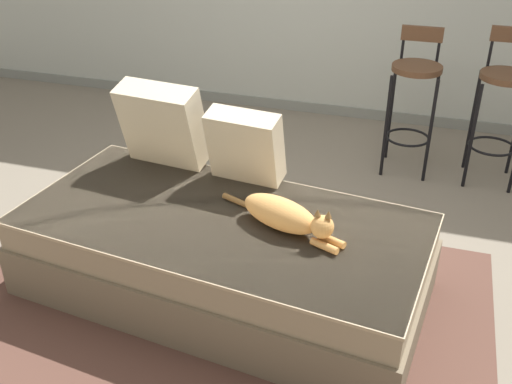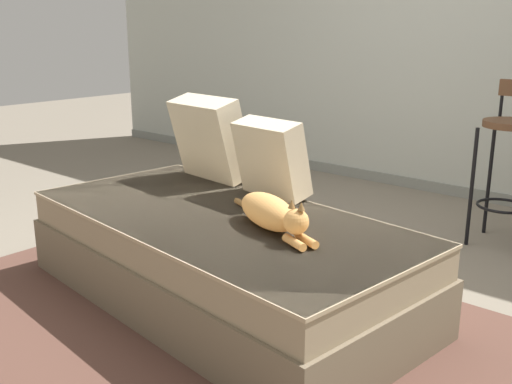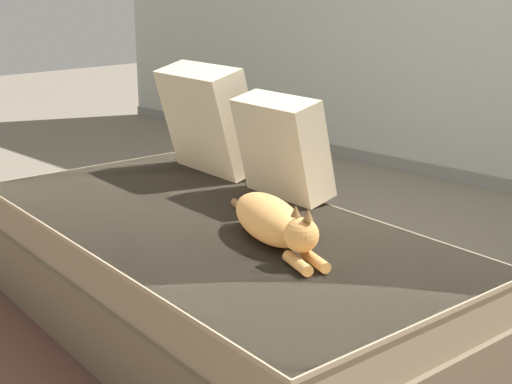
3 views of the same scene
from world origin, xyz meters
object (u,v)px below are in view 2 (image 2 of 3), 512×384
object	(u,v)px
couch	(220,257)
throw_pillow_corner	(210,138)
cat	(272,213)
throw_pillow_middle	(271,158)
bar_stool_near_window	(510,149)

from	to	relation	value
couch	throw_pillow_corner	bearing A→B (deg)	138.02
throw_pillow_corner	cat	xyz separation A→B (m)	(0.85, -0.47, -0.17)
throw_pillow_corner	throw_pillow_middle	xyz separation A→B (m)	(0.51, -0.06, -0.04)
bar_stool_near_window	throw_pillow_middle	bearing A→B (deg)	-121.00
throw_pillow_corner	cat	distance (m)	0.98
throw_pillow_corner	throw_pillow_middle	bearing A→B (deg)	-6.53
bar_stool_near_window	cat	bearing A→B (deg)	-104.99
throw_pillow_middle	cat	bearing A→B (deg)	-50.74
couch	bar_stool_near_window	size ratio (longest dim) A/B	2.13
throw_pillow_middle	throw_pillow_corner	bearing A→B (deg)	173.47
throw_pillow_corner	bar_stool_near_window	size ratio (longest dim) A/B	0.49
throw_pillow_corner	bar_stool_near_window	distance (m)	1.83
bar_stool_near_window	throw_pillow_corner	bearing A→B (deg)	-135.92
throw_pillow_middle	bar_stool_near_window	world-z (taller)	bar_stool_near_window
couch	cat	world-z (taller)	cat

